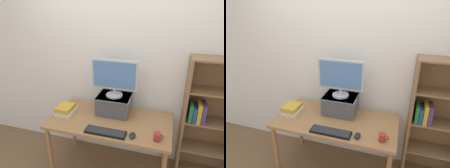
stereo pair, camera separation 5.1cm
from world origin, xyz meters
TOP-DOWN VIEW (x-y plane):
  - ground_plane at (0.00, 0.00)m, footprint 12.00×12.00m
  - back_wall at (0.00, 0.45)m, footprint 7.00×0.08m
  - desk at (0.00, 0.00)m, footprint 1.43×0.71m
  - bookshelf_unit at (1.13, 0.29)m, footprint 0.68×0.28m
  - riser_box at (0.00, 0.19)m, footprint 0.42×0.34m
  - computer_monitor at (0.00, 0.18)m, footprint 0.55×0.20m
  - keyboard at (0.03, -0.26)m, footprint 0.44×0.13m
  - computer_mouse at (0.32, -0.24)m, footprint 0.06×0.10m
  - book_stack at (-0.57, -0.01)m, footprint 0.20×0.25m
  - coffee_mug at (0.57, -0.22)m, footprint 0.10×0.07m

SIDE VIEW (x-z plane):
  - ground_plane at x=0.00m, z-range 0.00..0.00m
  - desk at x=0.00m, z-range 0.30..1.04m
  - keyboard at x=0.03m, z-range 0.75..0.77m
  - computer_mouse at x=0.32m, z-range 0.75..0.79m
  - bookshelf_unit at x=1.13m, z-range 0.02..1.53m
  - coffee_mug at x=0.57m, z-range 0.75..0.84m
  - book_stack at x=-0.57m, z-range 0.75..0.85m
  - riser_box at x=0.00m, z-range 0.76..0.99m
  - computer_monitor at x=0.00m, z-range 1.00..1.45m
  - back_wall at x=0.00m, z-range 0.00..2.60m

